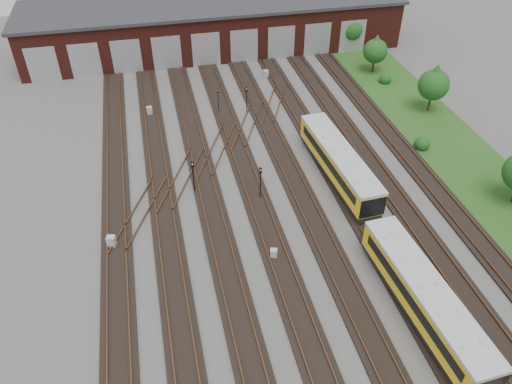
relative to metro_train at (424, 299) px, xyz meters
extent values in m
plane|color=#4A4845|center=(-6.00, 9.02, -1.75)|extent=(120.00, 120.00, 0.00)
cube|color=black|center=(-20.00, 9.02, -1.66)|extent=(2.40, 70.00, 0.18)
cube|color=#533521|center=(-20.72, 9.02, -1.50)|extent=(0.10, 70.00, 0.15)
cube|color=#533521|center=(-19.28, 9.02, -1.50)|extent=(0.10, 70.00, 0.15)
cube|color=black|center=(-16.00, 9.02, -1.66)|extent=(2.40, 70.00, 0.18)
cube|color=#533521|center=(-16.72, 9.02, -1.50)|extent=(0.10, 70.00, 0.15)
cube|color=#533521|center=(-15.28, 9.02, -1.50)|extent=(0.10, 70.00, 0.15)
cube|color=black|center=(-12.00, 9.02, -1.66)|extent=(2.40, 70.00, 0.18)
cube|color=#533521|center=(-12.72, 9.02, -1.50)|extent=(0.10, 70.00, 0.15)
cube|color=#533521|center=(-11.28, 9.02, -1.50)|extent=(0.10, 70.00, 0.15)
cube|color=black|center=(-8.00, 9.02, -1.66)|extent=(2.40, 70.00, 0.18)
cube|color=#533521|center=(-8.72, 9.02, -1.50)|extent=(0.10, 70.00, 0.15)
cube|color=#533521|center=(-7.28, 9.02, -1.50)|extent=(0.10, 70.00, 0.15)
cube|color=black|center=(-4.00, 9.02, -1.66)|extent=(2.40, 70.00, 0.18)
cube|color=#533521|center=(-4.72, 9.02, -1.50)|extent=(0.10, 70.00, 0.15)
cube|color=#533521|center=(-3.28, 9.02, -1.50)|extent=(0.10, 70.00, 0.15)
cube|color=black|center=(0.00, 9.02, -1.66)|extent=(2.40, 70.00, 0.18)
cube|color=#533521|center=(-0.72, 9.02, -1.50)|extent=(0.10, 70.00, 0.15)
cube|color=#533521|center=(0.72, 9.02, -1.50)|extent=(0.10, 70.00, 0.15)
cube|color=black|center=(4.00, 9.02, -1.66)|extent=(2.40, 70.00, 0.18)
cube|color=#533521|center=(3.28, 9.02, -1.50)|extent=(0.10, 70.00, 0.15)
cube|color=#533521|center=(4.72, 9.02, -1.50)|extent=(0.10, 70.00, 0.15)
cube|color=black|center=(8.00, 9.02, -1.66)|extent=(2.40, 70.00, 0.18)
cube|color=#533521|center=(7.28, 9.02, -1.50)|extent=(0.10, 70.00, 0.15)
cube|color=#533521|center=(8.72, 9.02, -1.50)|extent=(0.10, 70.00, 0.15)
cube|color=#533521|center=(-14.00, 19.02, -1.50)|extent=(5.40, 9.62, 0.15)
cube|color=#533521|center=(-10.00, 23.02, -1.50)|extent=(5.40, 9.62, 0.15)
cube|color=#533521|center=(-6.00, 27.02, -1.50)|extent=(5.40, 9.62, 0.15)
cube|color=#533521|center=(-18.00, 15.02, -1.50)|extent=(5.40, 9.62, 0.15)
cube|color=#533521|center=(-2.00, 31.02, -1.50)|extent=(5.40, 9.62, 0.15)
cube|color=#4F1B13|center=(-6.00, 49.02, 1.25)|extent=(50.00, 12.00, 6.00)
cube|color=#2E2E31|center=(-6.00, 49.02, 4.40)|extent=(51.00, 12.50, 0.40)
cube|color=#95989A|center=(-28.00, 43.00, 0.45)|extent=(3.60, 0.12, 4.40)
cube|color=#95989A|center=(-23.00, 43.00, 0.45)|extent=(3.60, 0.12, 4.40)
cube|color=#95989A|center=(-18.00, 43.00, 0.45)|extent=(3.60, 0.12, 4.40)
cube|color=#95989A|center=(-13.00, 43.00, 0.45)|extent=(3.60, 0.12, 4.40)
cube|color=#95989A|center=(-8.00, 43.00, 0.45)|extent=(3.60, 0.12, 4.40)
cube|color=#95989A|center=(-3.00, 43.00, 0.45)|extent=(3.60, 0.12, 4.40)
cube|color=#95989A|center=(2.00, 43.00, 0.45)|extent=(3.60, 0.12, 4.40)
cube|color=#95989A|center=(7.00, 43.00, 0.45)|extent=(3.60, 0.12, 4.40)
cube|color=#95989A|center=(12.00, 43.00, 0.45)|extent=(3.60, 0.12, 4.40)
cube|color=#254D19|center=(13.00, 19.02, -1.73)|extent=(8.00, 55.00, 0.05)
cube|color=black|center=(0.00, 0.00, -1.15)|extent=(2.81, 13.53, 0.54)
cube|color=yellow|center=(0.00, 0.00, 0.10)|extent=(3.07, 13.54, 1.97)
cube|color=beige|center=(0.00, 0.00, 1.22)|extent=(3.16, 13.55, 0.27)
cube|color=black|center=(-1.18, -0.07, 0.32)|extent=(0.71, 11.81, 0.76)
cube|color=black|center=(1.18, 0.07, 0.32)|extent=(0.71, 11.81, 0.76)
cube|color=black|center=(0.00, 16.00, -1.15)|extent=(2.81, 13.53, 0.54)
cube|color=yellow|center=(0.00, 16.00, 0.10)|extent=(3.07, 13.54, 1.97)
cube|color=beige|center=(0.00, 16.00, 1.22)|extent=(3.16, 13.55, 0.27)
cube|color=black|center=(-1.18, 15.93, 0.32)|extent=(0.71, 11.81, 0.76)
cube|color=black|center=(1.18, 16.07, 0.32)|extent=(0.71, 11.81, 0.76)
cylinder|color=black|center=(-13.12, 16.88, -0.37)|extent=(0.11, 0.11, 2.76)
cube|color=black|center=(-13.12, 16.88, 1.29)|extent=(0.28, 0.17, 0.56)
sphere|color=red|center=(-13.12, 16.76, 1.40)|extent=(0.13, 0.13, 0.13)
cylinder|color=black|center=(-8.58, 30.62, -0.55)|extent=(0.09, 0.09, 2.40)
cube|color=black|center=(-8.58, 30.62, 0.87)|extent=(0.23, 0.16, 0.43)
sphere|color=red|center=(-8.58, 30.54, 0.95)|extent=(0.10, 0.10, 0.10)
cylinder|color=black|center=(-5.58, 29.65, -0.40)|extent=(0.09, 0.09, 2.70)
cube|color=black|center=(-5.58, 29.65, 1.18)|extent=(0.24, 0.16, 0.47)
sphere|color=red|center=(-5.58, 29.55, 1.28)|extent=(0.11, 0.11, 0.11)
cylinder|color=black|center=(-7.61, 14.74, -0.37)|extent=(0.11, 0.11, 2.76)
cube|color=black|center=(-7.61, 14.74, 1.28)|extent=(0.30, 0.22, 0.53)
sphere|color=red|center=(-7.61, 14.63, 1.38)|extent=(0.13, 0.13, 0.13)
cube|color=#B1B4B7|center=(-20.33, 11.52, -1.22)|extent=(0.78, 0.71, 1.07)
cube|color=#B1B4B7|center=(-16.13, 31.75, -1.25)|extent=(0.62, 0.52, 1.00)
cube|color=#B1B4B7|center=(-8.30, 7.49, -1.32)|extent=(0.63, 0.58, 0.87)
cube|color=#B1B4B7|center=(-1.39, 37.85, -1.25)|extent=(0.74, 0.68, 1.01)
cube|color=#B1B4B7|center=(1.93, 20.05, -1.28)|extent=(0.64, 0.56, 0.94)
cylinder|color=black|center=(12.14, 43.83, -0.97)|extent=(0.21, 0.21, 1.57)
sphere|color=#184D16|center=(12.14, 43.83, 1.12)|extent=(3.05, 3.05, 3.05)
cone|color=#184D16|center=(12.14, 43.83, 2.21)|extent=(2.61, 2.61, 2.18)
cylinder|color=black|center=(12.31, 36.31, -0.98)|extent=(0.24, 0.24, 1.54)
sphere|color=#184D16|center=(12.31, 36.31, 1.07)|extent=(3.00, 3.00, 3.00)
cone|color=#184D16|center=(12.31, 36.31, 2.14)|extent=(2.57, 2.57, 2.14)
cylinder|color=black|center=(14.38, 25.64, -0.89)|extent=(0.20, 0.20, 1.73)
sphere|color=#184D16|center=(14.38, 25.64, 1.42)|extent=(3.36, 3.36, 3.36)
cone|color=#184D16|center=(14.38, 25.64, 2.62)|extent=(2.88, 2.88, 2.40)
sphere|color=#184D16|center=(10.00, 18.80, -0.99)|extent=(1.53, 1.53, 1.53)
sphere|color=#184D16|center=(12.62, 33.18, -1.02)|extent=(1.46, 1.46, 1.46)
sphere|color=#184D16|center=(12.83, 33.22, -1.18)|extent=(1.14, 1.14, 1.14)
camera|label=1|loc=(-15.69, -18.27, 26.05)|focal=35.00mm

